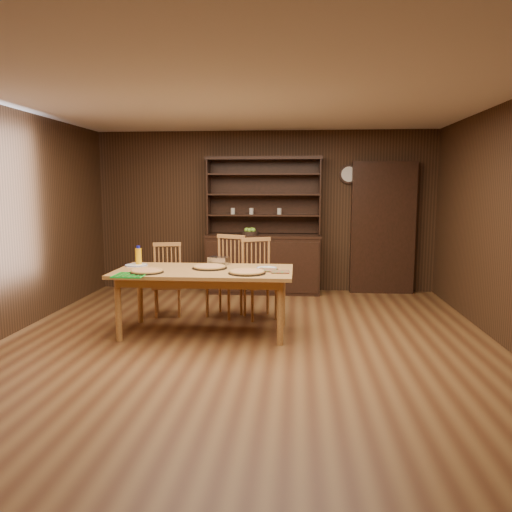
# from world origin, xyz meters

# --- Properties ---
(floor) EXTENTS (6.00, 6.00, 0.00)m
(floor) POSITION_xyz_m (0.00, 0.00, 0.00)
(floor) COLOR brown
(floor) RESTS_ON ground
(room_shell) EXTENTS (6.00, 6.00, 6.00)m
(room_shell) POSITION_xyz_m (0.00, 0.00, 1.58)
(room_shell) COLOR silver
(room_shell) RESTS_ON floor
(china_hutch) EXTENTS (1.84, 0.52, 2.17)m
(china_hutch) POSITION_xyz_m (-0.00, 2.75, 0.60)
(china_hutch) COLOR black
(china_hutch) RESTS_ON floor
(doorway) EXTENTS (1.00, 0.18, 2.10)m
(doorway) POSITION_xyz_m (1.90, 2.90, 1.05)
(doorway) COLOR black
(doorway) RESTS_ON floor
(wall_clock) EXTENTS (0.30, 0.05, 0.30)m
(wall_clock) POSITION_xyz_m (1.35, 2.96, 1.90)
(wall_clock) COLOR black
(wall_clock) RESTS_ON room_shell
(dining_table) EXTENTS (2.03, 1.01, 0.75)m
(dining_table) POSITION_xyz_m (-0.52, 0.41, 0.68)
(dining_table) COLOR #B7883F
(dining_table) RESTS_ON floor
(chair_left) EXTENTS (0.46, 0.45, 0.96)m
(chair_left) POSITION_xyz_m (-1.18, 1.24, 0.51)
(chair_left) COLOR #C58B43
(chair_left) RESTS_ON floor
(chair_center) EXTENTS (0.57, 0.56, 1.07)m
(chair_center) POSITION_xyz_m (-0.38, 1.27, 0.57)
(chair_center) COLOR #C58B43
(chair_center) RESTS_ON floor
(chair_right) EXTENTS (0.55, 0.54, 1.04)m
(chair_right) POSITION_xyz_m (0.04, 1.21, 0.55)
(chair_right) COLOR #C58B43
(chair_right) RESTS_ON floor
(pizza_left) EXTENTS (0.37, 0.37, 0.04)m
(pizza_left) POSITION_xyz_m (-1.12, 0.15, 0.77)
(pizza_left) COLOR black
(pizza_left) RESTS_ON dining_table
(pizza_right) EXTENTS (0.42, 0.42, 0.04)m
(pizza_right) POSITION_xyz_m (-0.01, 0.19, 0.77)
(pizza_right) COLOR black
(pizza_right) RESTS_ON dining_table
(pizza_center) EXTENTS (0.41, 0.41, 0.04)m
(pizza_center) POSITION_xyz_m (-0.48, 0.50, 0.77)
(pizza_center) COLOR black
(pizza_center) RESTS_ON dining_table
(cooling_rack) EXTENTS (0.42, 0.42, 0.01)m
(cooling_rack) POSITION_xyz_m (-1.24, -0.05, 0.76)
(cooling_rack) COLOR green
(cooling_rack) RESTS_ON dining_table
(plate_left) EXTENTS (0.27, 0.27, 0.02)m
(plate_left) POSITION_xyz_m (-1.40, 0.63, 0.76)
(plate_left) COLOR white
(plate_left) RESTS_ON dining_table
(plate_right) EXTENTS (0.24, 0.24, 0.02)m
(plate_right) POSITION_xyz_m (0.19, 0.54, 0.76)
(plate_right) COLOR white
(plate_right) RESTS_ON dining_table
(foil_dish) EXTENTS (0.27, 0.23, 0.09)m
(foil_dish) POSITION_xyz_m (-0.41, 0.80, 0.80)
(foil_dish) COLOR silver
(foil_dish) RESTS_ON dining_table
(juice_bottle) EXTENTS (0.07, 0.07, 0.24)m
(juice_bottle) POSITION_xyz_m (-1.38, 0.67, 0.86)
(juice_bottle) COLOR #FBAC0D
(juice_bottle) RESTS_ON dining_table
(pot_holder_a) EXTENTS (0.20, 0.20, 0.01)m
(pot_holder_a) POSITION_xyz_m (0.36, 0.29, 0.76)
(pot_holder_a) COLOR maroon
(pot_holder_a) RESTS_ON dining_table
(pot_holder_b) EXTENTS (0.26, 0.26, 0.02)m
(pot_holder_b) POSITION_xyz_m (0.20, 0.40, 0.76)
(pot_holder_b) COLOR maroon
(pot_holder_b) RESTS_ON dining_table
(fruit_bowl) EXTENTS (0.28, 0.28, 0.12)m
(fruit_bowl) POSITION_xyz_m (-0.21, 2.69, 0.98)
(fruit_bowl) COLOR black
(fruit_bowl) RESTS_ON china_hutch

